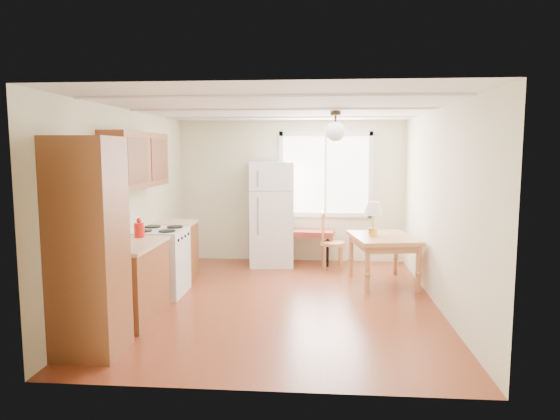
# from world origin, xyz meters

# --- Properties ---
(room_shell) EXTENTS (4.60, 5.60, 2.62)m
(room_shell) POSITION_xyz_m (0.00, 0.00, 1.25)
(room_shell) COLOR #5E2313
(room_shell) RESTS_ON ground
(kitchen_run) EXTENTS (0.65, 3.40, 2.20)m
(kitchen_run) POSITION_xyz_m (-1.72, -0.63, 0.84)
(kitchen_run) COLOR brown
(kitchen_run) RESTS_ON ground
(window_unit) EXTENTS (1.64, 0.05, 1.51)m
(window_unit) POSITION_xyz_m (0.60, 2.47, 1.55)
(window_unit) COLOR white
(window_unit) RESTS_ON room_shell
(pendant_light) EXTENTS (0.26, 0.26, 0.40)m
(pendant_light) POSITION_xyz_m (0.70, 0.40, 2.24)
(pendant_light) COLOR black
(pendant_light) RESTS_ON room_shell
(refrigerator) EXTENTS (0.81, 0.81, 1.78)m
(refrigerator) POSITION_xyz_m (-0.33, 2.12, 0.89)
(refrigerator) COLOR white
(refrigerator) RESTS_ON ground
(bench) EXTENTS (1.34, 0.60, 0.60)m
(bench) POSITION_xyz_m (0.10, 2.21, 0.53)
(bench) COLOR maroon
(bench) RESTS_ON ground
(dining_table) EXTENTS (1.04, 1.27, 0.72)m
(dining_table) POSITION_xyz_m (1.44, 0.98, 0.62)
(dining_table) COLOR #A96D41
(dining_table) RESTS_ON ground
(chair) EXTENTS (0.43, 0.42, 0.95)m
(chair) POSITION_xyz_m (0.63, 1.89, 0.54)
(chair) COLOR #A96D41
(chair) RESTS_ON ground
(table_lamp) EXTENTS (0.29, 0.29, 0.51)m
(table_lamp) POSITION_xyz_m (1.29, 0.97, 1.09)
(table_lamp) COLOR gold
(table_lamp) RESTS_ON dining_table
(coffee_maker) EXTENTS (0.25, 0.29, 0.37)m
(coffee_maker) POSITION_xyz_m (-1.72, -1.16, 1.04)
(coffee_maker) COLOR black
(coffee_maker) RESTS_ON kitchen_run
(kettle) EXTENTS (0.13, 0.13, 0.24)m
(kettle) POSITION_xyz_m (-1.72, -0.43, 1.00)
(kettle) COLOR red
(kettle) RESTS_ON kitchen_run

